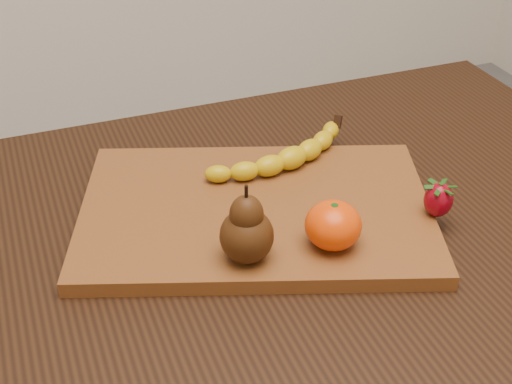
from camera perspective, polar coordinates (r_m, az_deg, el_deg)
name	(u,v)px	position (r m, az deg, el deg)	size (l,w,h in m)	color
table	(300,271)	(1.00, 3.51, -6.29)	(1.00, 0.70, 0.76)	black
cutting_board	(256,211)	(0.92, 0.00, -1.55)	(0.45, 0.30, 0.02)	brown
banana	(292,158)	(0.99, 2.86, 2.74)	(0.20, 0.05, 0.03)	#D7B30A
pear	(247,223)	(0.80, -0.76, -2.52)	(0.06, 0.06, 0.10)	#3F200A
mandarin	(333,225)	(0.84, 6.19, -2.65)	(0.07, 0.07, 0.06)	#F54102
strawberry	(439,199)	(0.92, 14.40, -0.51)	(0.04, 0.04, 0.05)	maroon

